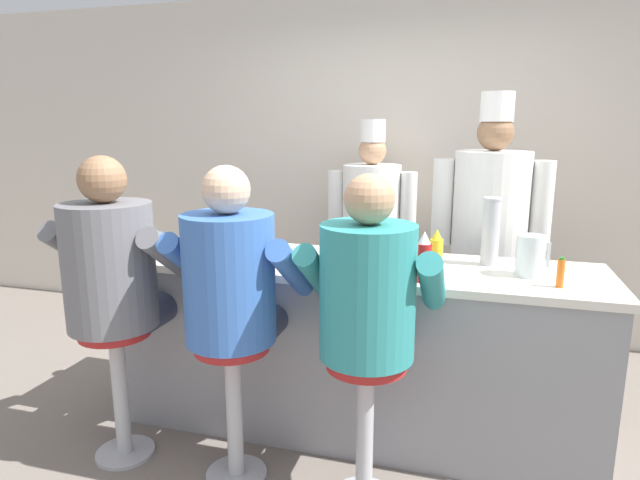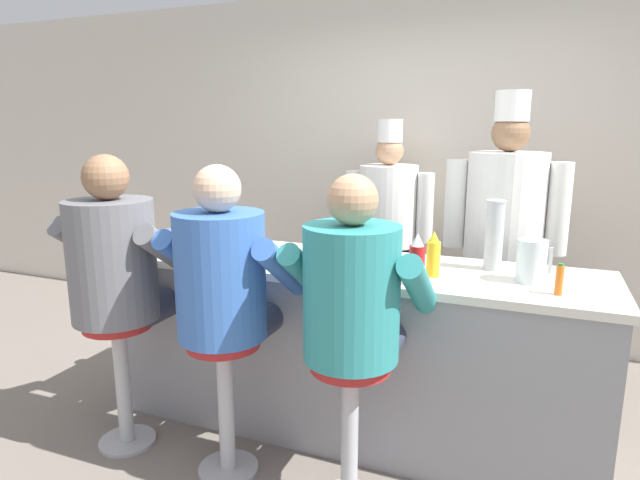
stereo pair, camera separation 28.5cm
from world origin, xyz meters
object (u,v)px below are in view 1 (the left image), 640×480
object	(u,v)px
coffee_mug_blue	(156,239)
cup_stack_steel	(491,231)
coffee_mug_white	(291,253)
diner_seated_teal	(369,301)
mustard_bottle_yellow	(436,253)
hot_sauce_bottle_orange	(561,273)
water_pitcher_clear	(530,256)
diner_seated_grey	(115,273)
cereal_bowl	(339,269)
cook_in_whites_far	(489,228)
ketchup_bottle_red	(424,258)
cook_in_whites_near	(371,224)
diner_seated_blue	(233,287)
breakfast_plate	(225,252)

from	to	relation	value
coffee_mug_blue	cup_stack_steel	distance (m)	1.96
coffee_mug_white	diner_seated_teal	bearing A→B (deg)	-44.44
mustard_bottle_yellow	hot_sauce_bottle_orange	world-z (taller)	mustard_bottle_yellow
water_pitcher_clear	cup_stack_steel	bearing A→B (deg)	137.52
water_pitcher_clear	diner_seated_grey	bearing A→B (deg)	-163.98
coffee_mug_blue	cup_stack_steel	size ratio (longest dim) A/B	0.38
mustard_bottle_yellow	coffee_mug_blue	world-z (taller)	mustard_bottle_yellow
hot_sauce_bottle_orange	cereal_bowl	size ratio (longest dim) A/B	0.91
cup_stack_steel	cook_in_whites_far	world-z (taller)	cook_in_whites_far
cereal_bowl	mustard_bottle_yellow	bearing A→B (deg)	20.98
water_pitcher_clear	ketchup_bottle_red	bearing A→B (deg)	-154.08
cup_stack_steel	cook_in_whites_far	xyz separation A→B (m)	(0.01, 0.67, -0.10)
hot_sauce_bottle_orange	cereal_bowl	xyz separation A→B (m)	(-1.01, -0.08, -0.04)
diner_seated_grey	cook_in_whites_near	xyz separation A→B (m)	(0.93, 1.79, -0.02)
water_pitcher_clear	coffee_mug_white	xyz separation A→B (m)	(-1.22, -0.04, -0.06)
coffee_mug_white	diner_seated_blue	world-z (taller)	diner_seated_blue
cup_stack_steel	mustard_bottle_yellow	bearing A→B (deg)	-136.63
ketchup_bottle_red	diner_seated_grey	distance (m)	1.50
ketchup_bottle_red	cup_stack_steel	bearing A→B (deg)	53.35
mustard_bottle_yellow	hot_sauce_bottle_orange	xyz separation A→B (m)	(0.56, -0.09, -0.04)
ketchup_bottle_red	cook_in_whites_near	bearing A→B (deg)	109.95
coffee_mug_blue	diner_seated_blue	distance (m)	1.05
ketchup_bottle_red	coffee_mug_white	bearing A→B (deg)	164.59
breakfast_plate	coffee_mug_white	bearing A→B (deg)	-3.57
ketchup_bottle_red	cereal_bowl	size ratio (longest dim) A/B	1.55
diner_seated_blue	cereal_bowl	bearing A→B (deg)	36.70
hot_sauce_bottle_orange	diner_seated_blue	distance (m)	1.49
diner_seated_grey	diner_seated_blue	size ratio (longest dim) A/B	1.02
mustard_bottle_yellow	coffee_mug_white	xyz separation A→B (m)	(-0.77, 0.04, -0.07)
ketchup_bottle_red	diner_seated_grey	bearing A→B (deg)	-167.56
mustard_bottle_yellow	diner_seated_teal	distance (m)	0.56
mustard_bottle_yellow	hot_sauce_bottle_orange	distance (m)	0.57
ketchup_bottle_red	coffee_mug_blue	distance (m)	1.68
mustard_bottle_yellow	cook_in_whites_far	distance (m)	0.95
coffee_mug_blue	cook_in_whites_near	distance (m)	1.59
hot_sauce_bottle_orange	cook_in_whites_far	distance (m)	1.04
coffee_mug_blue	diner_seated_grey	size ratio (longest dim) A/B	0.09
breakfast_plate	cook_in_whites_near	size ratio (longest dim) A/B	0.14
mustard_bottle_yellow	cereal_bowl	size ratio (longest dim) A/B	1.45
hot_sauce_bottle_orange	diner_seated_teal	bearing A→B (deg)	-153.41
hot_sauce_bottle_orange	coffee_mug_blue	xyz separation A→B (m)	(-2.25, 0.25, -0.03)
coffee_mug_blue	diner_seated_blue	size ratio (longest dim) A/B	0.09
coffee_mug_blue	diner_seated_teal	xyz separation A→B (m)	(1.45, -0.65, -0.05)
hot_sauce_bottle_orange	cup_stack_steel	world-z (taller)	cup_stack_steel
water_pitcher_clear	cereal_bowl	xyz separation A→B (m)	(-0.89, -0.25, -0.07)
breakfast_plate	coffee_mug_white	distance (m)	0.41
ketchup_bottle_red	breakfast_plate	distance (m)	1.16
diner_seated_blue	cook_in_whites_far	size ratio (longest dim) A/B	0.80
breakfast_plate	cook_in_whites_far	size ratio (longest dim) A/B	0.13
diner_seated_blue	hot_sauce_bottle_orange	bearing A→B (deg)	15.57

